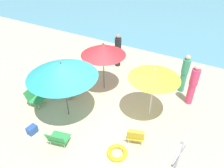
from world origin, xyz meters
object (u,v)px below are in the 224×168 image
umbrella_yellow (155,74)px  person_a (118,50)px  beach_chair_d (55,86)px  warning_sign (175,168)px  umbrella_red (103,49)px  person_d (70,86)px  beach_chair_b (35,97)px  beach_chair_c (136,136)px  beach_chair_a (57,138)px  person_b (193,85)px  swim_ring (117,153)px  person_c (184,73)px  umbrella_teal (62,70)px  beach_bag (32,130)px

umbrella_yellow → person_a: bearing=135.8°
beach_chair_d → warning_sign: (5.03, -2.06, 1.19)m
umbrella_yellow → warning_sign: (1.39, -2.67, -0.16)m
umbrella_red → person_a: (-0.38, 1.87, -0.93)m
person_d → beach_chair_b: bearing=-61.1°
umbrella_yellow → beach_chair_c: umbrella_yellow is taller
umbrella_yellow → beach_chair_a: (-1.84, -2.51, -1.34)m
beach_chair_b → beach_chair_d: beach_chair_b is taller
beach_chair_c → warning_sign: bearing=-153.4°
beach_chair_a → beach_chair_b: size_ratio=1.05×
person_b → person_d: 4.43m
beach_chair_b → person_a: (1.29, 3.91, 0.46)m
beach_chair_d → warning_sign: bearing=5.9°
beach_chair_d → person_d: person_d is taller
person_d → beach_chair_d: bearing=-96.7°
umbrella_red → beach_chair_d: 2.37m
swim_ring → person_c: bearing=78.6°
person_c → warning_sign: 4.74m
umbrella_teal → beach_chair_d: umbrella_teal is taller
umbrella_red → person_b: (3.16, 0.74, -0.90)m
umbrella_yellow → beach_chair_b: umbrella_yellow is taller
umbrella_red → beach_chair_b: (-1.67, -2.04, -1.39)m
warning_sign → swim_ring: 2.27m
umbrella_yellow → person_d: 3.30m
umbrella_teal → person_c: umbrella_teal is taller
warning_sign → person_d: bearing=162.4°
person_a → swim_ring: size_ratio=2.66×
person_c → beach_chair_c: bearing=-138.5°
beach_chair_b → beach_bag: size_ratio=2.12×
person_a → umbrella_yellow: bearing=175.8°
umbrella_teal → person_b: size_ratio=1.36×
umbrella_yellow → beach_bag: 4.12m
person_c → warning_sign: size_ratio=0.69×
beach_chair_d → person_c: bearing=59.4°
warning_sign → swim_ring: (-1.60, 0.73, -1.43)m
umbrella_teal → umbrella_yellow: bearing=28.4°
umbrella_teal → person_b: bearing=37.6°
person_b → beach_bag: 5.52m
beach_chair_b → beach_bag: (0.95, -1.08, -0.19)m
beach_chair_b → beach_chair_c: 3.90m
umbrella_red → swim_ring: (1.94, -2.53, -1.65)m
beach_chair_c → beach_chair_d: (-3.72, 0.72, -0.02)m
beach_chair_b → beach_chair_c: (3.90, 0.12, 0.00)m
umbrella_yellow → beach_chair_a: umbrella_yellow is taller
person_d → beach_bag: person_d is taller
umbrella_teal → beach_bag: 2.10m
person_a → beach_chair_c: bearing=164.5°
person_b → person_d: (-4.05, -1.76, -0.37)m
person_a → beach_bag: size_ratio=5.24×
person_d → umbrella_red: bearing=115.2°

